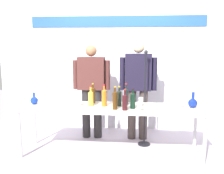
% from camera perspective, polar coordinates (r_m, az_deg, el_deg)
% --- Properties ---
extents(ground_plane, '(10.00, 10.00, 0.00)m').
position_cam_1_polar(ground_plane, '(3.90, -0.21, -14.83)').
color(ground_plane, '#BAAEBF').
extents(back_wall, '(4.61, 0.11, 3.00)m').
position_cam_1_polar(back_wall, '(4.78, 1.17, 8.26)').
color(back_wall, white).
rests_on(back_wall, ground).
extents(display_table, '(2.69, 0.64, 0.72)m').
position_cam_1_polar(display_table, '(3.67, -0.21, -5.29)').
color(display_table, silver).
rests_on(display_table, ground).
extents(decanter_blue_left, '(0.11, 0.11, 0.18)m').
position_cam_1_polar(decanter_blue_left, '(3.97, -17.37, -2.92)').
color(decanter_blue_left, '#16349F').
rests_on(decanter_blue_left, display_table).
extents(decanter_blue_right, '(0.13, 0.13, 0.23)m').
position_cam_1_polar(decanter_blue_right, '(3.76, 17.98, -3.43)').
color(decanter_blue_right, navy).
rests_on(decanter_blue_right, display_table).
extents(presenter_left, '(0.64, 0.22, 1.61)m').
position_cam_1_polar(presenter_left, '(4.29, -4.70, 0.41)').
color(presenter_left, black).
rests_on(presenter_left, ground).
extents(presenter_right, '(0.62, 0.22, 1.68)m').
position_cam_1_polar(presenter_right, '(4.22, 5.97, 0.70)').
color(presenter_right, '#403532').
rests_on(presenter_right, ground).
extents(wine_bottle_0, '(0.08, 0.08, 0.32)m').
position_cam_1_polar(wine_bottle_0, '(3.66, -1.79, -2.29)').
color(wine_bottle_0, orange).
rests_on(wine_bottle_0, display_table).
extents(wine_bottle_1, '(0.07, 0.07, 0.29)m').
position_cam_1_polar(wine_bottle_1, '(3.54, 4.78, -2.99)').
color(wine_bottle_1, black).
rests_on(wine_bottle_1, display_table).
extents(wine_bottle_2, '(0.07, 0.07, 0.33)m').
position_cam_1_polar(wine_bottle_2, '(3.48, 0.68, -2.87)').
color(wine_bottle_2, '#45250A').
rests_on(wine_bottle_2, display_table).
extents(wine_bottle_3, '(0.07, 0.07, 0.32)m').
position_cam_1_polar(wine_bottle_3, '(3.76, 3.22, -1.96)').
color(wine_bottle_3, black).
rests_on(wine_bottle_3, display_table).
extents(wine_bottle_4, '(0.07, 0.07, 0.31)m').
position_cam_1_polar(wine_bottle_4, '(3.87, -4.40, -1.72)').
color(wine_bottle_4, '#492A0A').
rests_on(wine_bottle_4, display_table).
extents(wine_bottle_5, '(0.07, 0.07, 0.30)m').
position_cam_1_polar(wine_bottle_5, '(3.67, 1.64, -2.42)').
color(wine_bottle_5, black).
rests_on(wine_bottle_5, display_table).
extents(wine_bottle_6, '(0.07, 0.07, 0.30)m').
position_cam_1_polar(wine_bottle_6, '(3.69, -4.88, -2.44)').
color(wine_bottle_6, gold).
rests_on(wine_bottle_6, display_table).
extents(wine_bottle_7, '(0.07, 0.07, 0.29)m').
position_cam_1_polar(wine_bottle_7, '(3.44, 2.97, -3.32)').
color(wine_bottle_7, '#371115').
rests_on(wine_bottle_7, display_table).
extents(wine_glass_left_0, '(0.06, 0.06, 0.16)m').
position_cam_1_polar(wine_glass_left_0, '(3.61, -13.40, -3.04)').
color(wine_glass_left_0, white).
rests_on(wine_glass_left_0, display_table).
extents(wine_glass_left_1, '(0.07, 0.07, 0.16)m').
position_cam_1_polar(wine_glass_left_1, '(3.59, -10.61, -3.13)').
color(wine_glass_left_1, white).
rests_on(wine_glass_left_1, display_table).
extents(wine_glass_left_2, '(0.06, 0.06, 0.16)m').
position_cam_1_polar(wine_glass_left_2, '(3.93, -9.08, -2.03)').
color(wine_glass_left_2, white).
rests_on(wine_glass_left_2, display_table).
extents(wine_glass_left_3, '(0.06, 0.06, 0.14)m').
position_cam_1_polar(wine_glass_left_3, '(3.89, -10.40, -2.39)').
color(wine_glass_left_3, white).
rests_on(wine_glass_left_3, display_table).
extents(wine_glass_left_4, '(0.06, 0.06, 0.15)m').
position_cam_1_polar(wine_glass_left_4, '(3.69, -7.99, -2.69)').
color(wine_glass_left_4, white).
rests_on(wine_glass_left_4, display_table).
extents(wine_glass_right_0, '(0.07, 0.07, 0.14)m').
position_cam_1_polar(wine_glass_right_0, '(3.67, 6.60, -2.97)').
color(wine_glass_right_0, white).
rests_on(wine_glass_right_0, display_table).
extents(wine_glass_right_1, '(0.07, 0.07, 0.15)m').
position_cam_1_polar(wine_glass_right_1, '(3.85, 14.48, -2.43)').
color(wine_glass_right_1, white).
rests_on(wine_glass_right_1, display_table).
extents(wine_glass_right_2, '(0.07, 0.07, 0.13)m').
position_cam_1_polar(wine_glass_right_2, '(3.66, 15.43, -3.35)').
color(wine_glass_right_2, white).
rests_on(wine_glass_right_2, display_table).
extents(wine_glass_right_3, '(0.06, 0.06, 0.14)m').
position_cam_1_polar(wine_glass_right_3, '(3.39, 6.36, -4.02)').
color(wine_glass_right_3, white).
rests_on(wine_glass_right_3, display_table).
extents(microphone_stand, '(0.20, 0.20, 1.54)m').
position_cam_1_polar(microphone_stand, '(4.06, 7.47, -6.18)').
color(microphone_stand, black).
rests_on(microphone_stand, ground).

